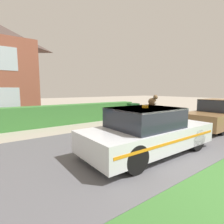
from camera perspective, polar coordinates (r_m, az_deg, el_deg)
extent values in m
cube|color=#5B5B60|center=(6.16, 3.74, -10.50)|extent=(28.00, 5.21, 0.01)
cube|color=#3D7F38|center=(10.14, -13.32, -0.62)|extent=(8.64, 0.82, 1.06)
cylinder|color=black|center=(6.06, 25.84, -8.13)|extent=(0.68, 0.20, 0.68)
cylinder|color=black|center=(6.90, 14.31, -5.81)|extent=(0.68, 0.20, 0.68)
cylinder|color=black|center=(4.06, 7.67, -14.99)|extent=(0.68, 0.20, 0.68)
cylinder|color=black|center=(5.23, -4.42, -9.82)|extent=(0.68, 0.20, 0.68)
cube|color=silver|center=(5.41, 11.94, -7.72)|extent=(4.19, 1.78, 0.60)
cube|color=#232833|center=(5.15, 10.62, -1.79)|extent=(1.89, 1.59, 0.57)
cube|color=silver|center=(5.12, 10.69, 1.14)|extent=(1.89, 1.59, 0.04)
cube|color=orange|center=(4.88, 19.78, -9.10)|extent=(3.97, 0.03, 0.07)
cube|color=orange|center=(6.01, 5.65, -5.66)|extent=(3.97, 0.03, 0.07)
cylinder|color=orange|center=(5.11, 10.70, 1.81)|extent=(0.18, 0.18, 0.08)
ellipsoid|color=brown|center=(4.96, 13.00, 3.28)|extent=(0.18, 0.26, 0.21)
ellipsoid|color=beige|center=(4.91, 13.85, 3.03)|extent=(0.10, 0.07, 0.12)
sphere|color=brown|center=(4.89, 14.02, 4.72)|extent=(0.12, 0.12, 0.12)
cone|color=brown|center=(4.86, 13.81, 5.33)|extent=(0.05, 0.05, 0.05)
cone|color=brown|center=(4.92, 14.27, 5.33)|extent=(0.05, 0.05, 0.05)
cylinder|color=brown|center=(5.09, 12.81, 2.39)|extent=(0.05, 0.20, 0.04)
cylinder|color=black|center=(9.18, 23.74, -3.25)|extent=(0.60, 0.21, 0.59)
cylinder|color=black|center=(8.60, 32.24, -4.44)|extent=(0.60, 0.21, 0.59)
cylinder|color=black|center=(11.41, 29.83, -1.65)|extent=(0.60, 0.21, 0.59)
cube|color=olive|center=(9.97, 30.94, -1.73)|extent=(4.06, 1.72, 0.66)
cube|color=#232833|center=(10.22, 31.86, 1.91)|extent=(1.72, 1.51, 0.58)
cube|color=olive|center=(10.20, 31.96, 3.43)|extent=(1.72, 1.51, 0.04)
cube|color=silver|center=(11.56, -31.25, 3.64)|extent=(1.40, 0.02, 1.30)
cube|color=silver|center=(11.68, -31.99, 14.69)|extent=(1.40, 0.02, 1.30)
cube|color=#23662D|center=(11.34, 6.88, 0.00)|extent=(0.69, 0.63, 0.93)
cube|color=#184720|center=(11.28, 6.92, 2.58)|extent=(0.72, 0.67, 0.10)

